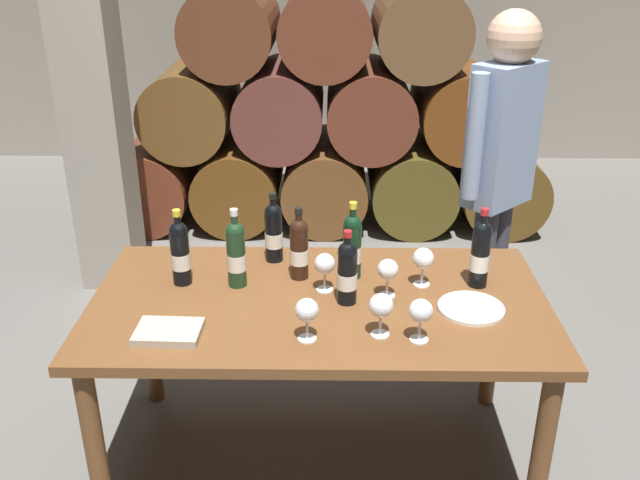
{
  "coord_description": "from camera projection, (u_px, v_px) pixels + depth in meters",
  "views": [
    {
      "loc": [
        0.04,
        -2.26,
        2.04
      ],
      "look_at": [
        0.0,
        0.2,
        0.91
      ],
      "focal_mm": 38.97,
      "sensor_mm": 36.0,
      "label": 1
    }
  ],
  "objects": [
    {
      "name": "sommelier_presenting",
      "position": [
        500.0,
        164.0,
        3.14
      ],
      "size": [
        0.38,
        0.36,
        1.72
      ],
      "color": "#383842",
      "rests_on": "ground_plane"
    },
    {
      "name": "wine_bottle_0",
      "position": [
        352.0,
        245.0,
        2.69
      ],
      "size": [
        0.07,
        0.07,
        0.32
      ],
      "color": "black",
      "rests_on": "dining_table"
    },
    {
      "name": "wine_bottle_1",
      "position": [
        180.0,
        252.0,
        2.65
      ],
      "size": [
        0.07,
        0.07,
        0.31
      ],
      "color": "black",
      "rests_on": "dining_table"
    },
    {
      "name": "wine_glass_4",
      "position": [
        325.0,
        265.0,
        2.6
      ],
      "size": [
        0.08,
        0.08,
        0.15
      ],
      "color": "white",
      "rests_on": "dining_table"
    },
    {
      "name": "wine_glass_1",
      "position": [
        381.0,
        307.0,
        2.31
      ],
      "size": [
        0.08,
        0.08,
        0.16
      ],
      "color": "white",
      "rests_on": "dining_table"
    },
    {
      "name": "wine_glass_0",
      "position": [
        423.0,
        259.0,
        2.64
      ],
      "size": [
        0.08,
        0.08,
        0.16
      ],
      "color": "white",
      "rests_on": "dining_table"
    },
    {
      "name": "tasting_notebook",
      "position": [
        169.0,
        332.0,
        2.35
      ],
      "size": [
        0.23,
        0.17,
        0.03
      ],
      "primitive_type": "cube",
      "rotation": [
        0.0,
        0.0,
        -0.04
      ],
      "color": "#B2A893",
      "rests_on": "dining_table"
    },
    {
      "name": "wine_bottle_4",
      "position": [
        274.0,
        232.0,
        2.83
      ],
      "size": [
        0.07,
        0.07,
        0.3
      ],
      "color": "black",
      "rests_on": "dining_table"
    },
    {
      "name": "serving_plate",
      "position": [
        471.0,
        308.0,
        2.51
      ],
      "size": [
        0.24,
        0.24,
        0.01
      ],
      "primitive_type": "cylinder",
      "color": "white",
      "rests_on": "dining_table"
    },
    {
      "name": "wine_bottle_5",
      "position": [
        480.0,
        253.0,
        2.63
      ],
      "size": [
        0.07,
        0.07,
        0.32
      ],
      "color": "black",
      "rests_on": "dining_table"
    },
    {
      "name": "dining_table",
      "position": [
        319.0,
        320.0,
        2.62
      ],
      "size": [
        1.7,
        0.9,
        0.76
      ],
      "color": "brown",
      "rests_on": "ground_plane"
    },
    {
      "name": "wine_bottle_3",
      "position": [
        299.0,
        248.0,
        2.69
      ],
      "size": [
        0.07,
        0.07,
        0.29
      ],
      "color": "black",
      "rests_on": "dining_table"
    },
    {
      "name": "cellar_back_wall",
      "position": [
        327.0,
        1.0,
        6.13
      ],
      "size": [
        10.0,
        0.24,
        2.8
      ],
      "primitive_type": "cube",
      "color": "gray",
      "rests_on": "ground_plane"
    },
    {
      "name": "ground_plane",
      "position": [
        319.0,
        457.0,
        2.9
      ],
      "size": [
        14.0,
        14.0,
        0.0
      ],
      "primitive_type": "plane",
      "color": "#66635E"
    },
    {
      "name": "wine_glass_3",
      "position": [
        388.0,
        271.0,
        2.56
      ],
      "size": [
        0.08,
        0.08,
        0.15
      ],
      "color": "white",
      "rests_on": "dining_table"
    },
    {
      "name": "wine_glass_2",
      "position": [
        307.0,
        311.0,
        2.29
      ],
      "size": [
        0.08,
        0.08,
        0.15
      ],
      "color": "white",
      "rests_on": "dining_table"
    },
    {
      "name": "wine_glass_5",
      "position": [
        421.0,
        312.0,
        2.28
      ],
      "size": [
        0.08,
        0.08,
        0.15
      ],
      "color": "white",
      "rests_on": "dining_table"
    },
    {
      "name": "barrel_stack",
      "position": [
        325.0,
        120.0,
        4.95
      ],
      "size": [
        3.12,
        0.9,
        1.69
      ],
      "color": "brown",
      "rests_on": "ground_plane"
    },
    {
      "name": "wine_bottle_6",
      "position": [
        347.0,
        272.0,
        2.51
      ],
      "size": [
        0.07,
        0.07,
        0.29
      ],
      "color": "black",
      "rests_on": "dining_table"
    },
    {
      "name": "wine_bottle_2",
      "position": [
        236.0,
        253.0,
        2.63
      ],
      "size": [
        0.07,
        0.07,
        0.32
      ],
      "color": "#19381E",
      "rests_on": "dining_table"
    },
    {
      "name": "stone_pillar",
      "position": [
        89.0,
        69.0,
        3.83
      ],
      "size": [
        0.32,
        0.32,
        2.6
      ],
      "primitive_type": "cube",
      "color": "gray",
      "rests_on": "ground_plane"
    }
  ]
}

